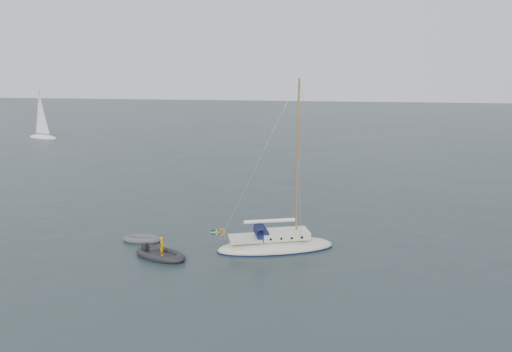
# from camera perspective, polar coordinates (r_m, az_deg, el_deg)

# --- Properties ---
(ground) EXTENTS (300.00, 300.00, 0.00)m
(ground) POSITION_cam_1_polar(r_m,az_deg,el_deg) (32.54, 0.04, -9.14)
(ground) COLOR black
(ground) RESTS_ON ground
(sailboat) EXTENTS (8.26, 2.48, 11.76)m
(sailboat) POSITION_cam_1_polar(r_m,az_deg,el_deg) (33.40, 2.30, -6.94)
(sailboat) COLOR beige
(sailboat) RESTS_ON ground
(dinghy) EXTENTS (2.81, 1.27, 0.40)m
(dinghy) POSITION_cam_1_polar(r_m,az_deg,el_deg) (35.96, -12.88, -7.03)
(dinghy) COLOR #4E4F54
(dinghy) RESTS_ON ground
(rib) EXTENTS (3.83, 1.74, 1.43)m
(rib) POSITION_cam_1_polar(r_m,az_deg,el_deg) (32.82, -10.90, -8.75)
(rib) COLOR black
(rib) RESTS_ON ground
(distant_yacht_a) EXTENTS (6.46, 3.45, 8.56)m
(distant_yacht_a) POSITION_cam_1_polar(r_m,az_deg,el_deg) (92.81, -23.35, 6.25)
(distant_yacht_a) COLOR silver
(distant_yacht_a) RESTS_ON ground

